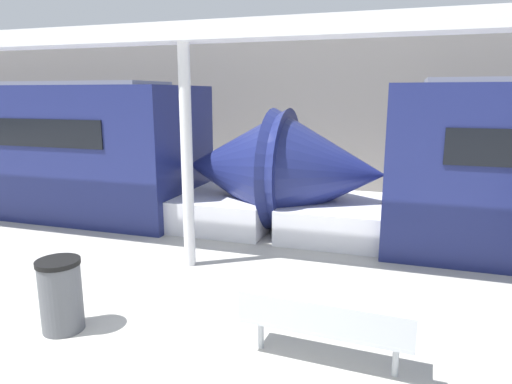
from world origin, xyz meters
name	(u,v)px	position (x,y,z in m)	size (l,w,h in m)	color
station_wall	(338,108)	(0.00, 10.67, 2.50)	(56.00, 0.20, 5.00)	gray
bench_near	(324,325)	(1.27, 1.10, 0.48)	(1.92, 0.55, 0.78)	#ADB2B7
trash_bin	(61,295)	(-1.98, 0.85, 0.47)	(0.54, 0.54, 0.93)	#4C4F54
support_column_near	(187,159)	(-1.44, 3.37, 1.86)	(0.20, 0.20, 3.72)	silver
canopy_beam	(183,33)	(-1.44, 3.37, 3.86)	(28.00, 0.60, 0.28)	silver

